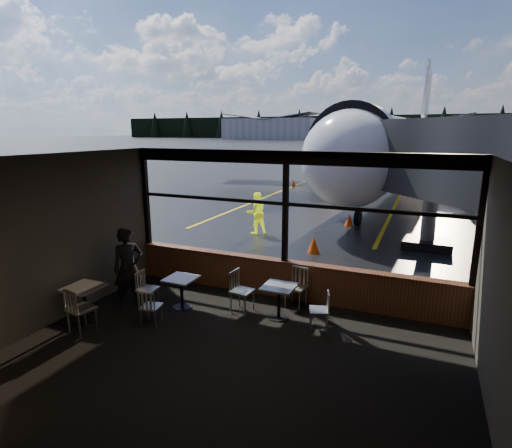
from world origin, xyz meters
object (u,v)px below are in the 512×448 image
Objects in this scene: passenger at (128,268)px; chair_near_n at (296,288)px; chair_near_e at (319,311)px; cone_nose at (349,220)px; chair_mid_s at (151,307)px; cafe_table_mid at (182,293)px; airliner at (404,109)px; chair_near_w at (242,292)px; chair_left_s at (81,309)px; ground_crew at (256,213)px; cafe_table_near at (279,302)px; cafe_table_left at (85,304)px; cone_extra at (314,245)px; jet_bridge at (450,176)px; chair_mid_w at (148,289)px; cone_wing at (294,183)px.

chair_near_n is at bearing -34.07° from passenger.
chair_near_e is 9.47m from cone_nose.
chair_near_n is 1.15× the size of chair_mid_s.
chair_near_n is 8.57m from cone_nose.
airliner is at bearing 81.83° from cafe_table_mid.
chair_near_w reaches higher than cone_nose.
ground_crew reaches higher than chair_left_s.
cafe_table_left is at bearing -155.27° from cafe_table_near.
cone_extra is (1.75, 6.25, -0.13)m from chair_mid_s.
jet_bridge is 6.29× the size of passenger.
chair_near_w is at bearing -94.07° from cone_nose.
cafe_table_mid is at bearing -101.72° from cone_nose.
chair_mid_w reaches higher than chair_mid_s.
cone_extra is (1.64, 5.29, -0.09)m from cafe_table_mid.
cone_extra is (2.84, 7.02, -0.20)m from chair_left_s.
cafe_table_mid is at bearing 65.24° from chair_left_s.
cafe_table_near is 0.40× the size of passenger.
airliner is 17.22m from cone_extra.
cafe_table_near is 1.35× the size of cone_extra.
cone_nose is (-1.11, -12.06, -5.06)m from airliner.
jet_bridge is 15.07× the size of cafe_table_left.
chair_near_w is (-4.20, -6.61, -2.06)m from jet_bridge.
passenger is 21.28m from cone_wing.
chair_near_e is at bearing -109.81° from jet_bridge.
cafe_table_near is (-0.91, -21.33, -4.95)m from airliner.
chair_near_w is (2.85, 1.71, 0.08)m from cafe_table_left.
cafe_table_near is 4.00m from chair_left_s.
cone_nose is 1.11× the size of cone_wing.
chair_mid_w is at bearing -159.46° from cafe_table_mid.
cone_extra is at bearing 7.14° from passenger.
cone_wing is (-2.91, 13.74, -0.58)m from ground_crew.
cafe_table_near is (-3.34, -6.60, -2.17)m from jet_bridge.
chair_mid_w is 10.28m from cone_nose.
passenger reaches higher than chair_mid_s.
passenger reaches higher than chair_mid_w.
cone_nose is at bearing 85.25° from cone_extra.
cafe_table_mid is 9.84m from cone_nose.
chair_left_s is at bearing -44.48° from chair_near_w.
chair_near_w is 1.17× the size of chair_mid_s.
passenger is (0.38, 0.94, 0.54)m from cafe_table_left.
chair_mid_s is (-3.23, -22.65, -4.92)m from airliner.
chair_mid_s is 1.46× the size of cone_extra.
cafe_table_left is 0.47× the size of ground_crew.
airliner is 63.64× the size of cone_extra.
cafe_table_mid is 0.90× the size of chair_mid_s.
airliner is 21.43× the size of ground_crew.
chair_near_e reaches higher than cone_wing.
passenger is 6.36m from cone_extra.
chair_mid_s is at bearing -125.50° from jet_bridge.
chair_mid_s is (-2.47, -2.02, -0.06)m from chair_near_n.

